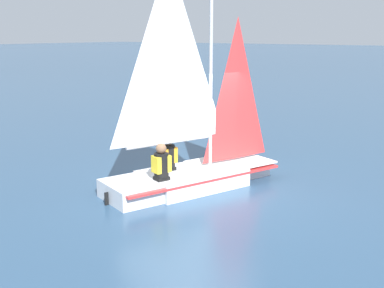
{
  "coord_description": "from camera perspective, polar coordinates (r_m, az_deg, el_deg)",
  "views": [
    {
      "loc": [
        -8.31,
        -6.13,
        3.37
      ],
      "look_at": [
        0.0,
        0.0,
        0.98
      ],
      "focal_mm": 45.0,
      "sensor_mm": 36.0,
      "label": 1
    }
  ],
  "objects": [
    {
      "name": "ground_plane",
      "position": [
        10.86,
        0.0,
        -5.05
      ],
      "size": [
        260.0,
        260.0,
        0.0
      ],
      "primitive_type": "plane",
      "color": "#2D4C6B"
    },
    {
      "name": "sailor_crew",
      "position": [
        10.01,
        -3.65,
        -2.96
      ],
      "size": [
        0.41,
        0.38,
        1.16
      ],
      "rotation": [
        0.0,
        0.0,
        5.96
      ],
      "color": "black",
      "rests_on": "ground_plane"
    },
    {
      "name": "sailor_helm",
      "position": [
        10.72,
        -2.83,
        -1.87
      ],
      "size": [
        0.41,
        0.38,
        1.16
      ],
      "rotation": [
        0.0,
        0.0,
        5.96
      ],
      "color": "black",
      "rests_on": "ground_plane"
    },
    {
      "name": "sailboat_main",
      "position": [
        10.65,
        -0.08,
        -1.23
      ],
      "size": [
        4.23,
        2.61,
        5.0
      ],
      "rotation": [
        0.0,
        0.0,
        5.96
      ],
      "color": "silver",
      "rests_on": "ground_plane"
    }
  ]
}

